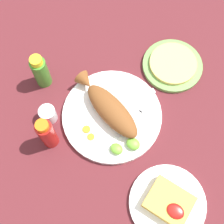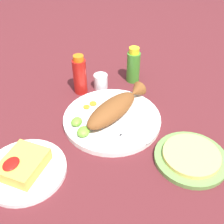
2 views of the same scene
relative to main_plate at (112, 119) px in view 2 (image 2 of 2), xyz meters
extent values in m
plane|color=#561E23|center=(0.00, 0.00, -0.01)|extent=(4.00, 4.00, 0.00)
cylinder|color=white|center=(0.00, 0.00, 0.00)|extent=(0.31, 0.31, 0.02)
ellipsoid|color=brown|center=(0.00, 0.00, 0.04)|extent=(0.23, 0.14, 0.06)
cone|color=brown|center=(-0.12, 0.04, 0.04)|extent=(0.06, 0.06, 0.05)
cube|color=silver|center=(0.01, 0.03, 0.01)|extent=(0.06, 0.10, 0.00)
cube|color=silver|center=(0.05, 0.11, 0.01)|extent=(0.05, 0.07, 0.00)
cube|color=silver|center=(0.06, 0.00, 0.01)|extent=(0.03, 0.11, 0.00)
cube|color=silver|center=(0.08, 0.09, 0.01)|extent=(0.03, 0.07, 0.00)
cylinder|color=orange|center=(-0.01, -0.10, 0.01)|extent=(0.02, 0.02, 0.00)
cylinder|color=orange|center=(-0.04, -0.08, 0.01)|extent=(0.02, 0.02, 0.00)
ellipsoid|color=#6BB233|center=(0.07, -0.09, 0.02)|extent=(0.04, 0.03, 0.02)
ellipsoid|color=#6BB233|center=(0.10, -0.05, 0.02)|extent=(0.04, 0.04, 0.02)
cylinder|color=#B21914|center=(-0.11, -0.17, 0.05)|extent=(0.05, 0.05, 0.13)
cylinder|color=orange|center=(-0.11, -0.17, 0.13)|extent=(0.04, 0.04, 0.02)
cylinder|color=#3D8428|center=(-0.25, -0.01, 0.05)|extent=(0.05, 0.05, 0.12)
cylinder|color=yellow|center=(-0.25, -0.01, 0.12)|extent=(0.04, 0.04, 0.02)
cylinder|color=silver|center=(-0.16, -0.11, 0.02)|extent=(0.05, 0.05, 0.05)
cylinder|color=white|center=(-0.16, -0.11, 0.00)|extent=(0.04, 0.04, 0.02)
cylinder|color=white|center=(0.27, -0.14, 0.00)|extent=(0.22, 0.22, 0.01)
cube|color=gold|center=(0.27, -0.14, 0.02)|extent=(0.12, 0.10, 0.04)
ellipsoid|color=#AD140F|center=(0.30, -0.15, 0.04)|extent=(0.05, 0.04, 0.01)
cylinder|color=#6B9E4C|center=(0.07, 0.26, 0.00)|extent=(0.20, 0.20, 0.01)
cylinder|color=#E0C666|center=(0.07, 0.26, 0.01)|extent=(0.15, 0.15, 0.01)
camera|label=1|loc=(0.19, -0.30, 0.90)|focal=50.00mm
camera|label=2|loc=(0.63, 0.25, 0.58)|focal=45.00mm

